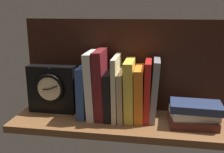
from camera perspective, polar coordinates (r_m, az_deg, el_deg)
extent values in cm
cube|color=brown|center=(96.85, 1.60, -10.05)|extent=(78.12, 24.52, 2.50)
cube|color=black|center=(101.81, 2.56, 2.50)|extent=(78.12, 1.20, 35.59)
cube|color=#2D4C8E|center=(98.21, -6.02, -3.07)|extent=(3.04, 14.55, 18.93)
cube|color=silver|center=(96.66, -4.26, -1.65)|extent=(3.91, 15.26, 24.38)
cube|color=maroon|center=(95.86, -2.33, -1.55)|extent=(4.45, 15.21, 25.11)
cube|color=black|center=(96.44, -0.43, -3.84)|extent=(2.95, 15.75, 17.31)
cube|color=beige|center=(95.22, 0.99, -2.31)|extent=(2.14, 16.26, 22.91)
cube|color=tan|center=(95.76, 2.22, -3.86)|extent=(2.41, 16.22, 17.70)
cube|color=gold|center=(94.87, 3.97, -2.83)|extent=(4.02, 14.67, 21.63)
cube|color=orange|center=(95.01, 6.06, -3.63)|extent=(3.66, 14.52, 19.19)
cube|color=red|center=(94.53, 7.84, -2.99)|extent=(2.14, 13.03, 21.60)
cube|color=gray|center=(94.44, 9.34, -2.91)|extent=(3.26, 12.35, 22.16)
cube|color=black|center=(102.96, -13.03, -2.70)|extent=(18.36, 4.91, 18.36)
torus|color=black|center=(100.17, -13.67, -2.66)|extent=(11.77, 1.45, 11.77)
cylinder|color=beige|center=(100.17, -13.67, -2.66)|extent=(9.50, 0.60, 9.50)
cube|color=black|center=(100.21, -14.38, -2.76)|extent=(2.34, 0.30, 0.52)
cube|color=black|center=(98.88, -12.88, -2.41)|extent=(3.56, 0.30, 1.68)
torus|color=black|center=(98.74, -13.82, 1.23)|extent=(2.44, 0.44, 2.44)
cube|color=#471E19|center=(96.05, 17.24, -9.20)|extent=(16.36, 12.96, 2.94)
cube|color=beige|center=(95.10, 17.54, -7.66)|extent=(16.46, 12.35, 2.60)
cube|color=#232D4C|center=(93.67, 17.97, -6.32)|extent=(17.63, 11.30, 2.62)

